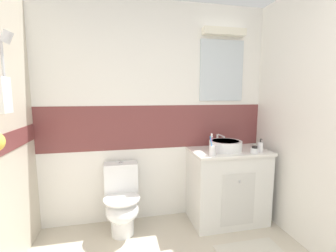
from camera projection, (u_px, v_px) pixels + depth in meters
wall_back_tiled at (157, 113)px, 2.67m from camera, size 3.20×0.20×2.50m
vanity_cabinet at (227, 185)px, 2.65m from camera, size 0.87×0.54×0.85m
sink_basin at (225, 145)px, 2.57m from camera, size 0.37×0.41×0.16m
toilet at (122, 201)px, 2.41m from camera, size 0.37×0.50×0.75m
toothbrush_cup at (212, 150)px, 2.34m from camera, size 0.07×0.07×0.23m
soap_dispenser at (260, 147)px, 2.48m from camera, size 0.06×0.06×0.15m
hair_gel_jar at (254, 150)px, 2.44m from camera, size 0.08×0.08×0.07m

